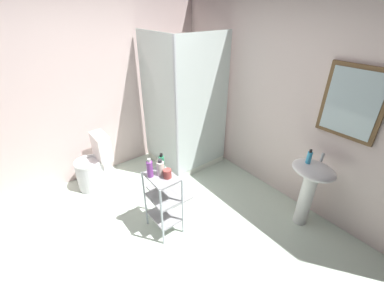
# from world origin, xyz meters

# --- Properties ---
(ground_plane) EXTENTS (4.20, 4.20, 0.02)m
(ground_plane) POSITION_xyz_m (0.00, 0.00, -0.01)
(ground_plane) COLOR silver
(wall_back) EXTENTS (4.20, 0.14, 2.50)m
(wall_back) POSITION_xyz_m (0.01, 1.85, 1.25)
(wall_back) COLOR silver
(wall_back) RESTS_ON ground_plane
(wall_left) EXTENTS (0.10, 4.20, 2.50)m
(wall_left) POSITION_xyz_m (-1.85, 0.00, 1.25)
(wall_left) COLOR beige
(wall_left) RESTS_ON ground_plane
(shower_stall) EXTENTS (0.92, 0.92, 2.00)m
(shower_stall) POSITION_xyz_m (-1.20, 1.18, 0.46)
(shower_stall) COLOR white
(shower_stall) RESTS_ON ground_plane
(pedestal_sink) EXTENTS (0.46, 0.37, 0.81)m
(pedestal_sink) POSITION_xyz_m (0.69, 1.52, 0.58)
(pedestal_sink) COLOR white
(pedestal_sink) RESTS_ON ground_plane
(sink_faucet) EXTENTS (0.03, 0.03, 0.10)m
(sink_faucet) POSITION_xyz_m (0.69, 1.64, 0.86)
(sink_faucet) COLOR silver
(sink_faucet) RESTS_ON pedestal_sink
(toilet) EXTENTS (0.37, 0.49, 0.76)m
(toilet) POSITION_xyz_m (-1.48, -0.16, 0.31)
(toilet) COLOR white
(toilet) RESTS_ON ground_plane
(storage_cart) EXTENTS (0.38, 0.28, 0.74)m
(storage_cart) POSITION_xyz_m (-0.21, 0.19, 0.44)
(storage_cart) COLOR silver
(storage_cart) RESTS_ON ground_plane
(hand_soap_bottle) EXTENTS (0.05, 0.05, 0.16)m
(hand_soap_bottle) POSITION_xyz_m (0.62, 1.50, 0.88)
(hand_soap_bottle) COLOR #389ED1
(hand_soap_bottle) RESTS_ON pedestal_sink
(lotion_bottle_white) EXTENTS (0.08, 0.08, 0.18)m
(lotion_bottle_white) POSITION_xyz_m (-0.24, 0.20, 0.82)
(lotion_bottle_white) COLOR white
(lotion_bottle_white) RESTS_ON storage_cart
(conditioner_bottle_purple) EXTENTS (0.06, 0.06, 0.21)m
(conditioner_bottle_purple) POSITION_xyz_m (-0.28, 0.10, 0.83)
(conditioner_bottle_purple) COLOR purple
(conditioner_bottle_purple) RESTS_ON storage_cart
(body_wash_bottle_green) EXTENTS (0.06, 0.06, 0.20)m
(body_wash_bottle_green) POSITION_xyz_m (-0.31, 0.26, 0.83)
(body_wash_bottle_green) COLOR #309664
(body_wash_bottle_green) RESTS_ON storage_cart
(rinse_cup) EXTENTS (0.08, 0.08, 0.09)m
(rinse_cup) POSITION_xyz_m (-0.16, 0.23, 0.79)
(rinse_cup) COLOR #B24742
(rinse_cup) RESTS_ON storage_cart
(bath_mat) EXTENTS (0.60, 0.40, 0.02)m
(bath_mat) POSITION_xyz_m (-0.71, 0.57, 0.01)
(bath_mat) COLOR gray
(bath_mat) RESTS_ON ground_plane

